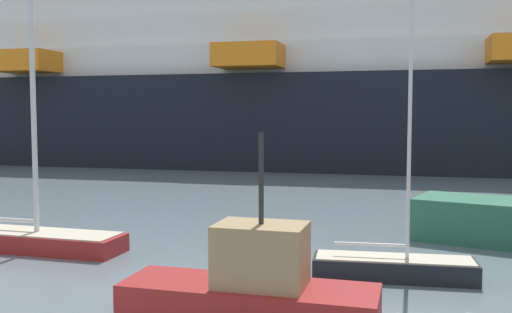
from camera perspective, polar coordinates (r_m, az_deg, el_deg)
sailboat_0 at (r=19.50m, az=-22.06°, el=-7.07°), size 6.65×1.74×9.91m
sailboat_1 at (r=15.36m, az=13.50°, el=-10.28°), size 4.14×1.41×7.97m
fishing_boat_2 at (r=11.76m, az=-0.38°, el=-13.09°), size 5.16×1.74×3.84m
cruise_ship at (r=50.63m, az=1.91°, el=7.82°), size 130.30×21.17×23.04m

